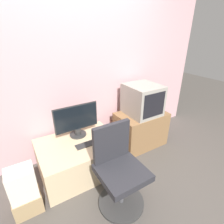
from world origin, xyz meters
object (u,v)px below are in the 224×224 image
object	(u,v)px
mouse	(105,139)
cardboard_box_lower	(28,203)
keyboard	(88,144)
main_monitor	(77,121)
crt_tv	(143,100)
office_chair	(119,172)

from	to	relation	value
mouse	cardboard_box_lower	bearing A→B (deg)	-170.95
keyboard	cardboard_box_lower	world-z (taller)	keyboard
main_monitor	cardboard_box_lower	world-z (taller)	main_monitor
main_monitor	keyboard	bearing A→B (deg)	-83.25
crt_tv	cardboard_box_lower	bearing A→B (deg)	-169.01
office_chair	cardboard_box_lower	xyz separation A→B (m)	(-0.89, 0.38, -0.30)
office_chair	cardboard_box_lower	world-z (taller)	office_chair
crt_tv	office_chair	world-z (taller)	crt_tv
keyboard	office_chair	bearing A→B (deg)	-81.45
main_monitor	cardboard_box_lower	bearing A→B (deg)	-148.84
main_monitor	crt_tv	xyz separation A→B (m)	(1.02, -0.12, 0.13)
keyboard	mouse	bearing A→B (deg)	-6.39
main_monitor	keyboard	size ratio (longest dim) A/B	1.81
mouse	office_chair	bearing A→B (deg)	-104.76
keyboard	main_monitor	bearing A→B (deg)	96.75
crt_tv	keyboard	bearing A→B (deg)	-170.97
keyboard	office_chair	xyz separation A→B (m)	(0.09, -0.57, -0.04)
main_monitor	crt_tv	distance (m)	1.04
main_monitor	mouse	world-z (taller)	main_monitor
crt_tv	office_chair	bearing A→B (deg)	-140.94
keyboard	office_chair	world-z (taller)	office_chair
main_monitor	keyboard	distance (m)	0.35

